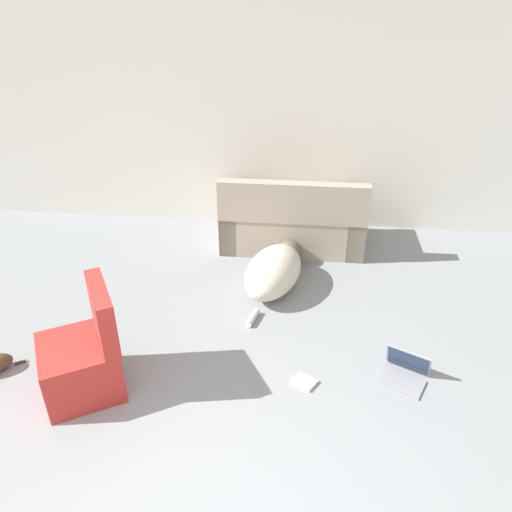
% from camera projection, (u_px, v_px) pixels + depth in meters
% --- Properties ---
extents(wall_back, '(7.72, 0.06, 2.62)m').
position_uv_depth(wall_back, '(257.00, 120.00, 5.85)').
color(wall_back, silver).
rests_on(wall_back, ground_plane).
extents(couch, '(1.63, 0.81, 0.90)m').
position_uv_depth(couch, '(293.00, 223.00, 5.79)').
color(couch, tan).
rests_on(couch, ground_plane).
extents(dog, '(0.74, 1.37, 0.41)m').
position_uv_depth(dog, '(275.00, 270.00, 5.07)').
color(dog, beige).
rests_on(dog, ground_plane).
extents(laptop_open, '(0.45, 0.43, 0.24)m').
position_uv_depth(laptop_open, '(405.00, 369.00, 3.99)').
color(laptop_open, gray).
rests_on(laptop_open, ground_plane).
extents(book_cream, '(0.22, 0.21, 0.02)m').
position_uv_depth(book_cream, '(304.00, 382.00, 3.96)').
color(book_cream, beige).
rests_on(book_cream, ground_plane).
extents(side_chair, '(0.77, 0.77, 0.89)m').
position_uv_depth(side_chair, '(85.00, 358.00, 3.78)').
color(side_chair, '#B72D28').
rests_on(side_chair, ground_plane).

